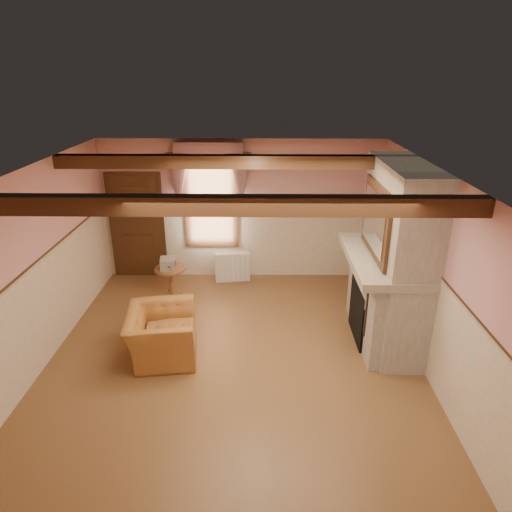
{
  "coord_description": "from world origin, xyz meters",
  "views": [
    {
      "loc": [
        0.41,
        -5.74,
        4.0
      ],
      "look_at": [
        0.32,
        0.8,
        1.32
      ],
      "focal_mm": 32.0,
      "sensor_mm": 36.0,
      "label": 1
    }
  ],
  "objects_px": {
    "armchair": "(162,334)",
    "radiator": "(232,267)",
    "mantel_clock": "(373,231)",
    "bowl": "(387,257)",
    "side_table": "(171,281)",
    "oil_lamp": "(377,235)"
  },
  "relations": [
    {
      "from": "armchair",
      "to": "radiator",
      "type": "bearing_deg",
      "value": -26.0
    },
    {
      "from": "armchair",
      "to": "bowl",
      "type": "relative_size",
      "value": 3.27
    },
    {
      "from": "radiator",
      "to": "oil_lamp",
      "type": "bearing_deg",
      "value": -41.13
    },
    {
      "from": "side_table",
      "to": "radiator",
      "type": "height_order",
      "value": "radiator"
    },
    {
      "from": "radiator",
      "to": "mantel_clock",
      "type": "height_order",
      "value": "mantel_clock"
    },
    {
      "from": "bowl",
      "to": "mantel_clock",
      "type": "height_order",
      "value": "mantel_clock"
    },
    {
      "from": "armchair",
      "to": "oil_lamp",
      "type": "distance_m",
      "value": 3.68
    },
    {
      "from": "side_table",
      "to": "bowl",
      "type": "height_order",
      "value": "bowl"
    },
    {
      "from": "oil_lamp",
      "to": "mantel_clock",
      "type": "bearing_deg",
      "value": 90.0
    },
    {
      "from": "side_table",
      "to": "radiator",
      "type": "xyz_separation_m",
      "value": [
        1.13,
        0.65,
        0.02
      ]
    },
    {
      "from": "armchair",
      "to": "bowl",
      "type": "height_order",
      "value": "bowl"
    },
    {
      "from": "radiator",
      "to": "oil_lamp",
      "type": "xyz_separation_m",
      "value": [
        2.43,
        -1.59,
        1.26
      ]
    },
    {
      "from": "armchair",
      "to": "mantel_clock",
      "type": "bearing_deg",
      "value": -75.22
    },
    {
      "from": "armchair",
      "to": "side_table",
      "type": "height_order",
      "value": "armchair"
    },
    {
      "from": "mantel_clock",
      "to": "armchair",
      "type": "bearing_deg",
      "value": -157.69
    },
    {
      "from": "armchair",
      "to": "radiator",
      "type": "xyz_separation_m",
      "value": [
        0.89,
        2.65,
        -0.06
      ]
    },
    {
      "from": "side_table",
      "to": "mantel_clock",
      "type": "bearing_deg",
      "value": -10.22
    },
    {
      "from": "oil_lamp",
      "to": "armchair",
      "type": "bearing_deg",
      "value": -162.18
    },
    {
      "from": "armchair",
      "to": "bowl",
      "type": "distance_m",
      "value": 3.51
    },
    {
      "from": "armchair",
      "to": "side_table",
      "type": "relative_size",
      "value": 1.93
    },
    {
      "from": "armchair",
      "to": "bowl",
      "type": "xyz_separation_m",
      "value": [
        3.31,
        0.4,
        1.1
      ]
    },
    {
      "from": "armchair",
      "to": "oil_lamp",
      "type": "xyz_separation_m",
      "value": [
        3.31,
        1.07,
        1.2
      ]
    }
  ]
}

